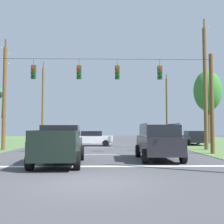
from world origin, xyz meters
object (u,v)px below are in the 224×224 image
(suv_black, at_px, (158,141))
(utility_pole_mid_left, at_px, (4,95))
(overhead_signal_span, at_px, (97,97))
(pickup_truck, at_px, (59,145))
(tree_roadside_far_right, at_px, (208,91))
(distant_car_oncoming, at_px, (194,138))
(utility_pole_far_right, at_px, (167,108))
(utility_pole_mid_right, at_px, (205,86))
(distant_car_crossing_white, at_px, (92,138))
(utility_pole_far_left, at_px, (43,103))

(suv_black, bearing_deg, utility_pole_mid_left, 147.34)
(overhead_signal_span, height_order, pickup_truck, overhead_signal_span)
(tree_roadside_far_right, bearing_deg, utility_pole_mid_left, -154.65)
(distant_car_oncoming, distance_m, utility_pole_mid_left, 19.49)
(distant_car_oncoming, xyz_separation_m, utility_pole_far_right, (-0.96, 8.66, 3.90))
(pickup_truck, bearing_deg, distant_car_oncoming, 53.51)
(distant_car_oncoming, distance_m, utility_pole_mid_right, 8.36)
(utility_pole_far_right, bearing_deg, suv_black, -103.66)
(utility_pole_mid_left, bearing_deg, suv_black, -32.66)
(pickup_truck, xyz_separation_m, distant_car_crossing_white, (0.88, 14.52, -0.18))
(distant_car_crossing_white, relative_size, utility_pole_mid_right, 0.39)
(pickup_truck, xyz_separation_m, utility_pole_far_left, (-6.23, 23.79, 4.24))
(utility_pole_far_right, bearing_deg, utility_pole_mid_right, -90.67)
(utility_pole_far_right, bearing_deg, tree_roadside_far_right, -57.10)
(distant_car_oncoming, distance_m, utility_pole_far_left, 20.15)
(suv_black, xyz_separation_m, utility_pole_mid_left, (-11.39, 7.30, 3.48))
(suv_black, relative_size, distant_car_oncoming, 1.10)
(tree_roadside_far_right, bearing_deg, utility_pole_far_left, 166.71)
(overhead_signal_span, bearing_deg, utility_pole_mid_right, 21.79)
(pickup_truck, xyz_separation_m, utility_pole_mid_left, (-6.10, 9.13, 3.57))
(utility_pole_far_right, xyz_separation_m, utility_pole_far_left, (-17.06, -0.80, 0.52))
(tree_roadside_far_right, bearing_deg, utility_pole_mid_right, -111.31)
(utility_pole_far_right, height_order, utility_pole_mid_left, utility_pole_far_right)
(overhead_signal_span, height_order, utility_pole_mid_left, utility_pole_mid_left)
(distant_car_crossing_white, xyz_separation_m, utility_pole_mid_left, (-6.98, -5.40, 3.75))
(tree_roadside_far_right, bearing_deg, pickup_truck, -127.53)
(overhead_signal_span, relative_size, tree_roadside_far_right, 1.89)
(utility_pole_far_left, bearing_deg, distant_car_crossing_white, -52.48)
(pickup_truck, distance_m, distant_car_crossing_white, 14.55)
(utility_pole_far_right, relative_size, utility_pole_mid_left, 1.02)
(distant_car_oncoming, bearing_deg, utility_pole_far_right, 96.31)
(pickup_truck, relative_size, tree_roadside_far_right, 0.63)
(utility_pole_mid_right, bearing_deg, suv_black, -126.80)
(overhead_signal_span, xyz_separation_m, utility_pole_mid_left, (-7.80, 3.73, 0.56))
(distant_car_crossing_white, distance_m, utility_pole_far_right, 14.67)
(pickup_truck, distance_m, utility_pole_far_left, 24.96)
(overhead_signal_span, bearing_deg, distant_car_crossing_white, 95.11)
(overhead_signal_span, xyz_separation_m, tree_roadside_far_right, (12.81, 13.49, 2.24))
(pickup_truck, bearing_deg, suv_black, 19.04)
(distant_car_oncoming, bearing_deg, utility_pole_far_left, 156.41)
(utility_pole_far_right, relative_size, utility_pole_far_left, 0.86)
(overhead_signal_span, distance_m, suv_black, 5.85)
(distant_car_crossing_white, bearing_deg, tree_roadside_far_right, 17.77)
(suv_black, bearing_deg, utility_pole_far_right, 76.34)
(tree_roadside_far_right, bearing_deg, suv_black, -118.38)
(utility_pole_mid_left, bearing_deg, tree_roadside_far_right, 25.35)
(utility_pole_mid_left, bearing_deg, utility_pole_mid_right, -0.51)
(pickup_truck, bearing_deg, distant_car_crossing_white, 86.52)
(utility_pole_mid_left, relative_size, tree_roadside_far_right, 1.06)
(overhead_signal_span, height_order, utility_pole_far_right, utility_pole_far_right)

